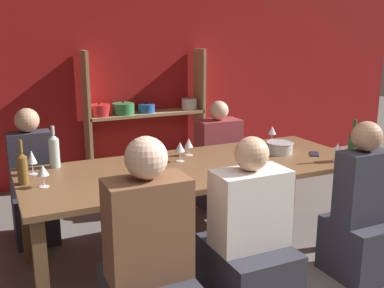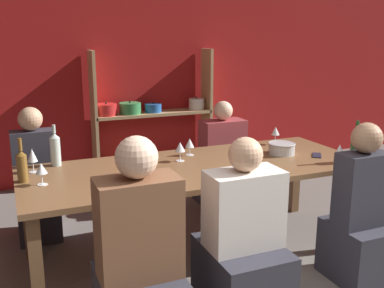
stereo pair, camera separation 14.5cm
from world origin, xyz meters
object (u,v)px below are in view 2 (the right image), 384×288
Objects in this scene: wine_glass_white_c at (180,147)px; person_far_b at (36,190)px; wine_glass_white_a at (340,150)px; wine_glass_white_d at (241,162)px; wine_glass_red_b at (275,131)px; wine_bottle_amber at (55,149)px; wine_bottle_dark at (356,146)px; wine_glass_empty_a at (190,143)px; shelf_unit at (149,133)px; wine_bottle_green at (22,165)px; person_near_a at (242,255)px; wine_glass_red_a at (41,169)px; cell_phone at (317,155)px; mixing_bowl at (282,148)px; person_far_a at (222,169)px; person_near_b at (359,223)px; wine_glass_white_b at (32,156)px; person_near_c at (140,274)px; dining_table at (197,174)px.

person_far_b reaches higher than wine_glass_white_c.
wine_glass_white_a is 1.02× the size of wine_glass_white_d.
wine_glass_white_c is 0.96× the size of wine_glass_red_b.
wine_bottle_dark is at bearing -20.35° from wine_bottle_amber.
wine_glass_white_d is (-0.77, -0.73, -0.02)m from wine_glass_red_b.
shelf_unit is at bearing 83.71° from wine_glass_empty_a.
person_far_b is at bearing 81.09° from wine_bottle_green.
wine_bottle_amber is 1.68m from person_near_a.
wine_glass_red_a is at bearing 141.31° from person_near_a.
mixing_bowl is at bearing 144.74° from cell_phone.
person_far_a reaches higher than wine_bottle_amber.
wine_bottle_green is 2.41m from person_near_b.
person_far_a is (0.41, -1.18, -0.18)m from shelf_unit.
wine_glass_white_b is 1.36m from person_near_c.
mixing_bowl is 0.90m from wine_glass_white_c.
dining_table is at bearing -22.57° from wine_bottle_amber.
wine_bottle_dark is 2.05× the size of wine_glass_red_b.
person_far_b reaches higher than person_far_a.
wine_bottle_green reaches higher than wine_glass_red_a.
person_far_b is at bearing 167.52° from wine_glass_red_b.
wine_glass_white_c is at bearing -7.21° from wine_glass_white_b.
wine_glass_red_b is 0.89m from wine_glass_empty_a.
wine_glass_white_c is at bearing -169.22° from wine_glass_red_b.
mixing_bowl is 1.34m from person_near_a.
person_far_b reaches higher than mixing_bowl.
wine_glass_white_a is (1.08, -0.37, 0.18)m from dining_table.
mixing_bowl is 0.20× the size of person_near_b.
person_far_b is 0.94× the size of person_near_c.
person_near_a reaches higher than wine_bottle_green.
person_near_b reaches higher than wine_bottle_green.
wine_glass_white_c is 1.17m from cell_phone.
person_far_a is at bearing 44.28° from wine_glass_white_c.
mixing_bowl is at bearing 96.83° from person_near_b.
cell_phone is 0.15× the size of person_far_a.
wine_glass_red_b is at bearing 108.67° from wine_bottle_dark.
wine_glass_white_c is at bearing 156.29° from wine_bottle_dark.
person_near_a is at bearing -96.71° from wine_glass_empty_a.
cell_phone is at bearing -79.00° from wine_glass_red_b.
wine_bottle_green is 2.16m from person_far_a.
wine_bottle_green reaches higher than dining_table.
wine_glass_red_b is (-0.26, 0.76, -0.01)m from wine_bottle_dark.
wine_glass_empty_a is (-0.74, 0.27, 0.05)m from mixing_bowl.
wine_glass_white_b is 1.24× the size of wine_glass_empty_a.
shelf_unit is at bearing -138.74° from person_far_b.
person_near_c is (-0.66, -1.07, -0.41)m from wine_glass_white_c.
wine_bottle_amber is 1.44m from wine_glass_white_d.
wine_glass_red_b reaches higher than wine_glass_white_c.
wine_glass_white_c reaches higher than wine_glass_white_a.
wine_glass_white_c is 0.59m from wine_glass_white_d.
wine_bottle_amber is 2.04× the size of wine_glass_white_c.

